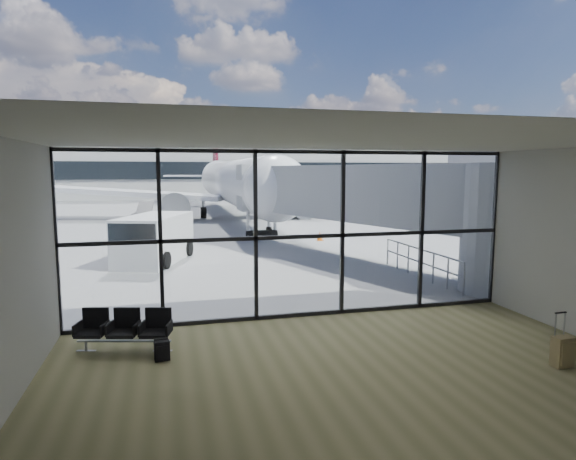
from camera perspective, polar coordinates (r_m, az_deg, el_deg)
name	(u,v)px	position (r m, az deg, el deg)	size (l,w,h in m)	color
ground	(199,208)	(52.50, -10.46, 2.59)	(220.00, 220.00, 0.00)	slate
lounge_shell	(376,248)	(8.30, 10.41, -2.07)	(12.02, 8.01, 4.51)	#6A6743
glass_curtain_wall	(300,235)	(12.83, 1.42, -0.59)	(12.10, 0.12, 4.50)	white
jet_bridge	(365,199)	(21.07, 9.11, 3.71)	(8.00, 16.50, 4.33)	gray
apron_railing	(420,259)	(18.43, 15.39, -3.31)	(0.06, 5.46, 1.11)	gray
far_terminal	(185,169)	(74.27, -12.14, 7.07)	(80.00, 12.20, 11.00)	#A1A19D
tree_3	(10,166)	(87.48, -30.08, 6.53)	(4.95, 4.95, 7.12)	#382619
tree_4	(51,163)	(86.06, -26.24, 7.17)	(5.61, 5.61, 8.07)	#382619
tree_5	(91,159)	(85.05, -22.27, 7.80)	(6.27, 6.27, 9.03)	#382619
seating_row	(125,327)	(11.43, -18.73, -10.88)	(2.06, 1.04, 0.91)	gray
backpack	(162,350)	(10.66, -14.71, -13.65)	(0.33, 0.31, 0.46)	black
suitcase	(563,351)	(11.41, 29.83, -12.37)	(0.42, 0.32, 1.11)	olive
airliner	(235,183)	(42.15, -6.34, 5.58)	(32.14, 37.15, 9.58)	silver
service_van	(154,238)	(21.63, -15.64, -0.96)	(3.51, 5.08, 2.03)	silver
belt_loader	(143,218)	(36.27, -16.76, 1.36)	(1.63, 3.67, 1.65)	black
traffic_cone_a	(160,252)	(22.41, -14.93, -2.59)	(0.44, 0.44, 0.62)	#F94A0D
traffic_cone_c	(320,236)	(27.47, 3.77, -0.73)	(0.36, 0.36, 0.52)	#D7600B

